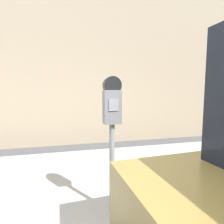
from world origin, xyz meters
TOP-DOWN VIEW (x-y plane):
  - sidewalk at (0.00, 2.20)m, footprint 24.00×2.80m
  - building_facade at (0.00, 4.75)m, footprint 24.00×0.30m
  - parking_meter at (0.32, 1.32)m, footprint 0.19×0.14m

SIDE VIEW (x-z plane):
  - sidewalk at x=0.00m, z-range 0.00..0.13m
  - parking_meter at x=0.32m, z-range 0.46..1.99m
  - building_facade at x=0.00m, z-range 0.00..5.64m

